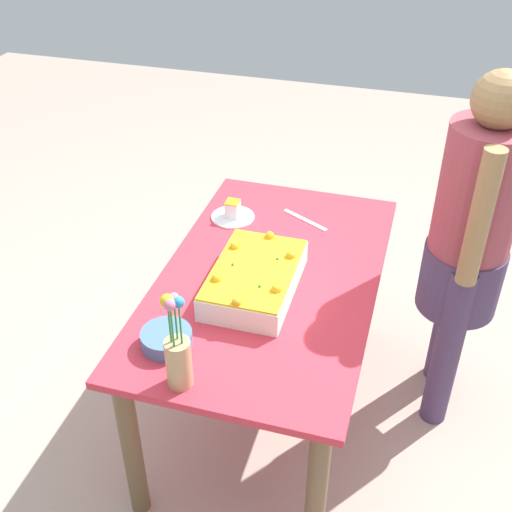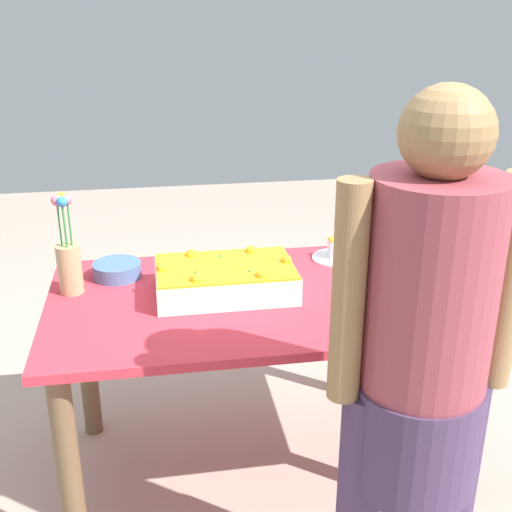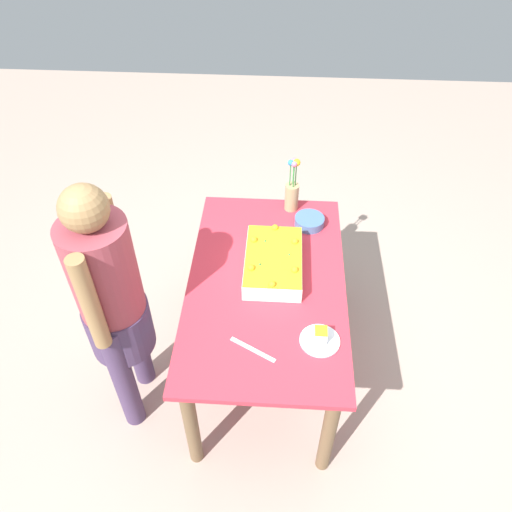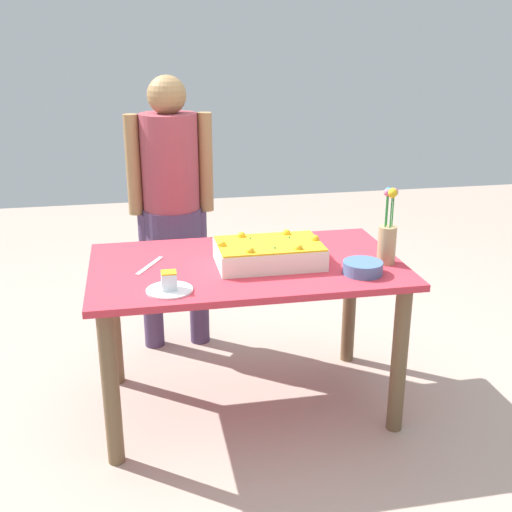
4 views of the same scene
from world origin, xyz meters
TOP-DOWN VIEW (x-y plane):
  - ground_plane at (0.00, 0.00)m, footprint 8.00×8.00m
  - dining_table at (0.00, 0.00)m, footprint 1.38×0.81m
  - sheet_cake at (-0.10, 0.03)m, footprint 0.46×0.29m
  - serving_plate_with_slice at (0.36, 0.26)m, footprint 0.19×0.19m
  - cake_knife at (0.42, -0.04)m, footprint 0.13×0.22m
  - flower_vase at (-0.61, 0.12)m, footprint 0.08×0.08m
  - fruit_bowl at (-0.46, 0.23)m, footprint 0.17×0.17m
  - person_standing at (0.28, -0.70)m, footprint 0.45×0.31m

SIDE VIEW (x-z plane):
  - ground_plane at x=0.00m, z-range 0.00..0.00m
  - dining_table at x=0.00m, z-range 0.24..0.96m
  - cake_knife at x=0.42m, z-range 0.72..0.72m
  - serving_plate_with_slice at x=0.36m, z-range 0.70..0.78m
  - fruit_bowl at x=-0.46m, z-range 0.72..0.77m
  - sheet_cake at x=-0.10m, z-range 0.71..0.83m
  - flower_vase at x=-0.61m, z-range 0.67..1.02m
  - person_standing at x=0.28m, z-range 0.11..1.60m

